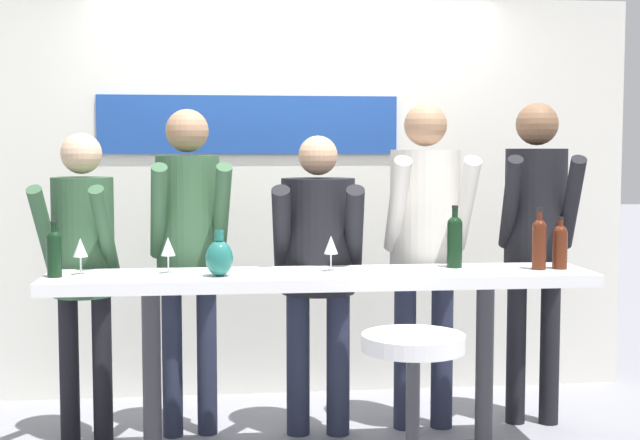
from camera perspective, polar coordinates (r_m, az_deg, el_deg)
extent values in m
cube|color=silver|center=(5.65, -1.47, 1.52)|extent=(4.26, 0.10, 2.50)
cube|color=#1E479E|center=(5.57, -4.56, 6.10)|extent=(1.86, 0.02, 0.36)
cube|color=white|center=(4.36, 0.11, -3.75)|extent=(2.66, 0.50, 0.06)
cylinder|color=#333338|center=(4.43, -10.71, -9.65)|extent=(0.09, 0.09, 0.89)
cylinder|color=#333338|center=(4.61, 10.48, -9.07)|extent=(0.09, 0.09, 0.89)
cylinder|color=#333338|center=(3.91, 5.95, -12.91)|extent=(0.06, 0.06, 0.70)
cylinder|color=white|center=(3.82, 5.99, -7.80)|extent=(0.44, 0.44, 0.07)
cylinder|color=black|center=(4.94, -15.75, -9.17)|extent=(0.10, 0.10, 0.78)
cylinder|color=black|center=(4.90, -13.75, -9.26)|extent=(0.10, 0.10, 0.78)
cylinder|color=#335638|center=(4.80, -14.93, -1.04)|extent=(0.36, 0.36, 0.62)
sphere|color=#D6AD89|center=(4.78, -15.03, 4.13)|extent=(0.21, 0.21, 0.21)
cylinder|color=#335638|center=(4.70, -17.21, -0.66)|extent=(0.12, 0.37, 0.48)
cylinder|color=#335638|center=(4.61, -13.63, -0.68)|extent=(0.12, 0.37, 0.48)
cylinder|color=#23283D|center=(4.91, -9.43, -8.77)|extent=(0.11, 0.11, 0.85)
cylinder|color=#23283D|center=(4.92, -7.25, -8.71)|extent=(0.11, 0.11, 0.85)
cylinder|color=#335638|center=(4.80, -8.44, 0.09)|extent=(0.37, 0.37, 0.67)
sphere|color=#9E7556|center=(4.79, -8.51, 5.67)|extent=(0.23, 0.23, 0.23)
cylinder|color=#335638|center=(4.63, -10.29, 0.50)|extent=(0.12, 0.40, 0.51)
cylinder|color=#335638|center=(4.65, -6.33, 0.57)|extent=(0.12, 0.40, 0.51)
cylinder|color=#23283D|center=(4.89, -1.41, -9.18)|extent=(0.13, 0.13, 0.78)
cylinder|color=#23283D|center=(4.89, 1.16, -9.18)|extent=(0.13, 0.13, 0.78)
cylinder|color=black|center=(4.77, -0.13, -1.02)|extent=(0.44, 0.44, 0.62)
sphere|color=tan|center=(4.75, -0.13, 4.15)|extent=(0.21, 0.21, 0.21)
cylinder|color=black|center=(4.62, -2.45, -0.65)|extent=(0.14, 0.39, 0.48)
cylinder|color=black|center=(4.62, 2.20, -0.65)|extent=(0.14, 0.39, 0.48)
cylinder|color=#23283D|center=(5.00, 5.45, -8.39)|extent=(0.12, 0.12, 0.86)
cylinder|color=#23283D|center=(5.04, 7.81, -8.30)|extent=(0.12, 0.12, 0.86)
cylinder|color=beige|center=(4.91, 6.72, 0.50)|extent=(0.39, 0.39, 0.68)
sphere|color=#9E7556|center=(4.90, 6.77, 6.07)|extent=(0.23, 0.23, 0.23)
cylinder|color=beige|center=(4.71, 4.98, 0.94)|extent=(0.10, 0.41, 0.53)
cylinder|color=beige|center=(4.78, 9.24, 0.96)|extent=(0.10, 0.41, 0.53)
cylinder|color=black|center=(5.20, 12.44, -7.96)|extent=(0.11, 0.11, 0.87)
cylinder|color=black|center=(5.23, 14.49, -7.93)|extent=(0.11, 0.11, 0.87)
cylinder|color=black|center=(5.10, 13.63, 0.60)|extent=(0.40, 0.40, 0.69)
sphere|color=brown|center=(5.09, 13.73, 5.98)|extent=(0.23, 0.23, 0.23)
cylinder|color=black|center=(4.91, 12.10, 1.06)|extent=(0.16, 0.41, 0.52)
cylinder|color=black|center=(4.96, 15.79, 1.03)|extent=(0.16, 0.41, 0.52)
cylinder|color=#4C1E0F|center=(4.62, 15.10, -1.91)|extent=(0.07, 0.07, 0.18)
sphere|color=#4C1E0F|center=(4.61, 15.12, -0.78)|extent=(0.07, 0.07, 0.07)
cylinder|color=#4C1E0F|center=(4.61, 15.13, -0.38)|extent=(0.03, 0.03, 0.06)
cylinder|color=black|center=(4.61, 15.14, 0.11)|extent=(0.03, 0.03, 0.01)
cylinder|color=#4C1E0F|center=(4.57, 13.85, -1.75)|extent=(0.07, 0.07, 0.22)
sphere|color=#4C1E0F|center=(4.56, 13.87, -0.39)|extent=(0.07, 0.07, 0.07)
cylinder|color=#4C1E0F|center=(4.56, 13.88, 0.09)|extent=(0.03, 0.03, 0.08)
cylinder|color=black|center=(4.55, 13.89, 0.67)|extent=(0.03, 0.03, 0.02)
cylinder|color=black|center=(4.35, -16.64, -2.33)|extent=(0.07, 0.07, 0.18)
sphere|color=black|center=(4.34, -16.67, -1.12)|extent=(0.07, 0.07, 0.07)
cylinder|color=black|center=(4.34, -16.68, -0.69)|extent=(0.03, 0.03, 0.07)
cylinder|color=black|center=(4.34, -16.69, -0.17)|extent=(0.03, 0.03, 0.01)
cylinder|color=black|center=(4.56, 8.61, -1.64)|extent=(0.08, 0.08, 0.22)
sphere|color=black|center=(4.55, 8.62, -0.26)|extent=(0.08, 0.08, 0.08)
cylinder|color=black|center=(4.55, 8.63, 0.23)|extent=(0.03, 0.03, 0.08)
cylinder|color=black|center=(4.55, 8.64, 0.83)|extent=(0.03, 0.03, 0.02)
cylinder|color=silver|center=(4.41, -15.06, -3.37)|extent=(0.06, 0.06, 0.01)
cylinder|color=silver|center=(4.41, -15.07, -2.81)|extent=(0.01, 0.01, 0.08)
cone|color=silver|center=(4.40, -15.09, -1.70)|extent=(0.07, 0.07, 0.09)
cylinder|color=silver|center=(4.38, 0.70, -3.27)|extent=(0.06, 0.06, 0.01)
cylinder|color=silver|center=(4.38, 0.70, -2.70)|extent=(0.01, 0.01, 0.08)
cone|color=silver|center=(4.37, 0.71, -1.59)|extent=(0.07, 0.07, 0.09)
cylinder|color=silver|center=(4.37, -9.68, -3.35)|extent=(0.06, 0.06, 0.01)
cylinder|color=silver|center=(4.36, -9.68, -2.79)|extent=(0.01, 0.01, 0.08)
cone|color=silver|center=(4.35, -9.70, -1.67)|extent=(0.07, 0.07, 0.09)
ellipsoid|color=#1E665B|center=(4.23, -6.46, -2.46)|extent=(0.13, 0.13, 0.17)
cylinder|color=#1E665B|center=(4.22, -6.48, -0.97)|extent=(0.04, 0.04, 0.05)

